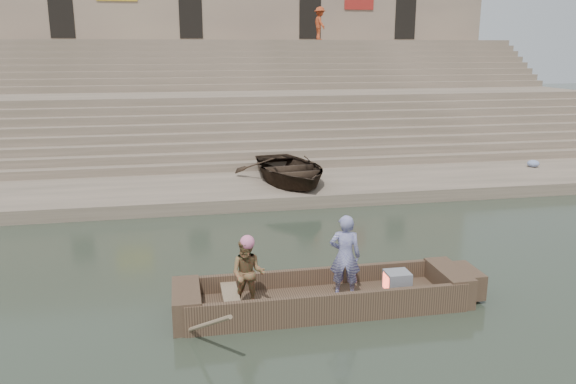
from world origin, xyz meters
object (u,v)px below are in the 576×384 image
object	(u,v)px
beached_rowboat	(289,169)
pedestrian	(320,23)
main_rowboat	(323,303)
standing_man	(345,256)
television	(397,282)
rowing_man	(248,274)

from	to	relation	value
beached_rowboat	pedestrian	size ratio (longest dim) A/B	2.43
main_rowboat	pedestrian	xyz separation A→B (m)	(5.46, 22.26, 5.98)
standing_man	television	bearing A→B (deg)	-164.09
main_rowboat	television	xyz separation A→B (m)	(1.46, 0.00, 0.31)
main_rowboat	pedestrian	size ratio (longest dim) A/B	2.81
main_rowboat	beached_rowboat	xyz separation A→B (m)	(1.05, 8.64, 0.74)
beached_rowboat	pedestrian	distance (m)	15.25
standing_man	rowing_man	xyz separation A→B (m)	(-1.86, -0.18, -0.14)
pedestrian	standing_man	bearing A→B (deg)	161.48
standing_man	rowing_man	size ratio (longest dim) A/B	1.21
main_rowboat	television	size ratio (longest dim) A/B	10.87
rowing_man	television	xyz separation A→B (m)	(2.90, 0.17, -0.46)
main_rowboat	pedestrian	distance (m)	23.69
rowing_man	beached_rowboat	distance (m)	9.15
standing_man	beached_rowboat	world-z (taller)	standing_man
rowing_man	television	world-z (taller)	rowing_man
rowing_man	pedestrian	bearing A→B (deg)	90.33
main_rowboat	standing_man	world-z (taller)	standing_man
rowing_man	pedestrian	distance (m)	24.04
standing_man	beached_rowboat	bearing A→B (deg)	-77.72
television	pedestrian	distance (m)	23.32
television	beached_rowboat	size ratio (longest dim) A/B	0.11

